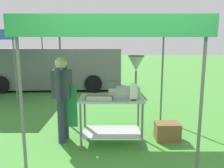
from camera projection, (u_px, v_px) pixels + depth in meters
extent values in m
plane|color=#478E38|center=(118.00, 91.00, 8.86)|extent=(70.00, 70.00, 0.00)
cylinder|color=slate|center=(22.00, 101.00, 2.96)|extent=(0.04, 0.04, 2.15)
cylinder|color=slate|center=(202.00, 102.00, 2.95)|extent=(0.04, 0.04, 2.15)
cylinder|color=slate|center=(62.00, 77.00, 5.27)|extent=(0.04, 0.04, 2.15)
cylinder|color=slate|center=(163.00, 77.00, 5.26)|extent=(0.04, 0.04, 2.15)
cube|color=#2D934C|center=(112.00, 25.00, 3.92)|extent=(2.63, 2.55, 0.05)
cube|color=#2D934C|center=(112.00, 27.00, 2.70)|extent=(2.63, 0.02, 0.24)
cube|color=#B7B7BC|center=(112.00, 98.00, 4.00)|extent=(1.16, 0.68, 0.04)
cube|color=#B7B7BC|center=(112.00, 132.00, 4.11)|extent=(1.07, 0.62, 0.02)
cylinder|color=slate|center=(81.00, 127.00, 3.79)|extent=(0.04, 0.04, 0.85)
cylinder|color=slate|center=(143.00, 127.00, 3.79)|extent=(0.04, 0.04, 0.85)
cylinder|color=slate|center=(85.00, 117.00, 4.36)|extent=(0.04, 0.04, 0.85)
cylinder|color=slate|center=(139.00, 117.00, 4.36)|extent=(0.04, 0.04, 0.85)
cube|color=#B7B7BC|center=(100.00, 99.00, 3.86)|extent=(0.47, 0.27, 0.01)
cube|color=#B7B7BC|center=(100.00, 98.00, 3.73)|extent=(0.47, 0.01, 0.06)
cube|color=#B7B7BC|center=(100.00, 95.00, 3.98)|extent=(0.47, 0.01, 0.06)
cube|color=#B7B7BC|center=(87.00, 97.00, 3.86)|extent=(0.01, 0.27, 0.06)
cube|color=#B7B7BC|center=(113.00, 97.00, 3.86)|extent=(0.01, 0.27, 0.06)
torus|color=gold|center=(91.00, 98.00, 3.85)|extent=(0.10, 0.10, 0.03)
torus|color=gold|center=(110.00, 98.00, 3.86)|extent=(0.12, 0.12, 0.03)
torus|color=gold|center=(106.00, 98.00, 3.81)|extent=(0.09, 0.09, 0.03)
torus|color=gold|center=(97.00, 98.00, 3.82)|extent=(0.12, 0.12, 0.03)
torus|color=gold|center=(100.00, 97.00, 3.88)|extent=(0.11, 0.11, 0.03)
torus|color=gold|center=(90.00, 97.00, 3.93)|extent=(0.12, 0.12, 0.03)
torus|color=gold|center=(95.00, 97.00, 3.91)|extent=(0.09, 0.09, 0.03)
torus|color=gold|center=(105.00, 97.00, 3.89)|extent=(0.12, 0.12, 0.03)
torus|color=gold|center=(109.00, 97.00, 3.93)|extent=(0.11, 0.11, 0.03)
torus|color=gold|center=(95.00, 97.00, 3.80)|extent=(0.12, 0.12, 0.03)
torus|color=gold|center=(101.00, 99.00, 3.79)|extent=(0.09, 0.09, 0.03)
torus|color=gold|center=(90.00, 97.00, 3.82)|extent=(0.09, 0.09, 0.03)
cube|color=#B7B7BC|center=(124.00, 92.00, 4.01)|extent=(0.56, 0.28, 0.18)
cube|color=slate|center=(113.00, 84.00, 3.99)|extent=(0.14, 0.22, 0.12)
cylinder|color=slate|center=(136.00, 79.00, 3.97)|extent=(0.04, 0.04, 0.30)
cone|color=#B7B7BC|center=(137.00, 64.00, 3.93)|extent=(0.27, 0.27, 0.25)
cylinder|color=slate|center=(137.00, 56.00, 3.90)|extent=(0.29, 0.29, 0.02)
cube|color=black|center=(134.00, 100.00, 3.77)|extent=(0.08, 0.05, 0.02)
cube|color=white|center=(134.00, 91.00, 3.75)|extent=(0.13, 0.01, 0.28)
cylinder|color=#2D3347|center=(65.00, 117.00, 4.30)|extent=(0.14, 0.14, 0.86)
cylinder|color=#2D3347|center=(62.00, 121.00, 4.10)|extent=(0.14, 0.14, 0.86)
cube|color=#383D4C|center=(62.00, 84.00, 4.08)|extent=(0.36, 0.25, 0.52)
cube|color=#237F47|center=(69.00, 106.00, 4.14)|extent=(0.32, 0.05, 0.80)
cylinder|color=#383D4C|center=(66.00, 80.00, 4.29)|extent=(0.10, 0.10, 0.58)
cylinder|color=#383D4C|center=(58.00, 84.00, 3.86)|extent=(0.10, 0.10, 0.58)
sphere|color=beige|center=(61.00, 63.00, 4.02)|extent=(0.22, 0.22, 0.22)
cube|color=brown|center=(168.00, 131.00, 4.28)|extent=(0.47, 0.34, 0.34)
cube|color=slate|center=(53.00, 68.00, 9.38)|extent=(5.83, 2.20, 1.60)
cylinder|color=black|center=(2.00, 84.00, 8.47)|extent=(0.69, 0.28, 0.68)
cylinder|color=black|center=(19.00, 77.00, 10.30)|extent=(0.69, 0.28, 0.68)
cylinder|color=black|center=(94.00, 84.00, 8.65)|extent=(0.69, 0.28, 0.68)
cylinder|color=black|center=(95.00, 77.00, 10.48)|extent=(0.69, 0.28, 0.68)
cylinder|color=slate|center=(16.00, 70.00, 6.36)|extent=(0.04, 0.04, 2.21)
cylinder|color=slate|center=(44.00, 63.00, 8.94)|extent=(0.04, 0.04, 2.21)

